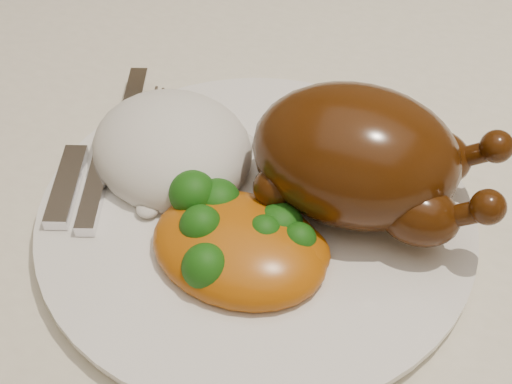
% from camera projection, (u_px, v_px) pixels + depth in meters
% --- Properties ---
extents(dining_table, '(1.60, 0.90, 0.76)m').
position_uv_depth(dining_table, '(482.00, 227.00, 0.66)').
color(dining_table, brown).
rests_on(dining_table, floor).
extents(tablecloth, '(1.73, 1.03, 0.18)m').
position_uv_depth(tablecloth, '(501.00, 170.00, 0.61)').
color(tablecloth, '#EFE6CD').
rests_on(tablecloth, dining_table).
extents(dinner_plate, '(0.41, 0.41, 0.01)m').
position_uv_depth(dinner_plate, '(256.00, 217.00, 0.52)').
color(dinner_plate, white).
rests_on(dinner_plate, tablecloth).
extents(roast_chicken, '(0.18, 0.12, 0.09)m').
position_uv_depth(roast_chicken, '(361.00, 157.00, 0.49)').
color(roast_chicken, '#482007').
rests_on(roast_chicken, dinner_plate).
extents(rice_mound, '(0.16, 0.15, 0.07)m').
position_uv_depth(rice_mound, '(172.00, 149.00, 0.54)').
color(rice_mound, white).
rests_on(rice_mound, dinner_plate).
extents(mac_and_cheese, '(0.13, 0.10, 0.05)m').
position_uv_depth(mac_and_cheese, '(242.00, 243.00, 0.48)').
color(mac_and_cheese, '#C1590C').
rests_on(mac_and_cheese, dinner_plate).
extents(cutlery, '(0.07, 0.19, 0.01)m').
position_uv_depth(cutlery, '(100.00, 163.00, 0.54)').
color(cutlery, silver).
rests_on(cutlery, dinner_plate).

